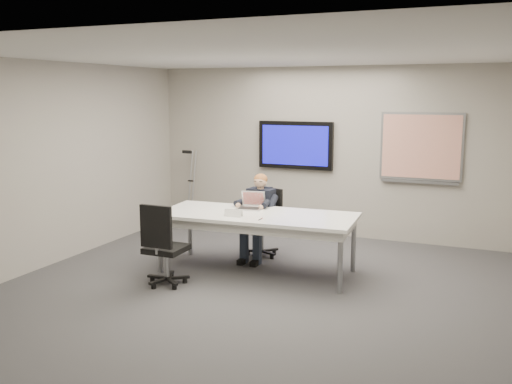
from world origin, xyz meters
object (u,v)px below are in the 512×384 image
at_px(conference_table, 257,220).
at_px(laptop, 251,204).
at_px(office_chair_far, 264,235).
at_px(office_chair_near, 165,260).
at_px(seated_person, 257,226).

relative_size(conference_table, laptop, 7.33).
xyz_separation_m(office_chair_far, laptop, (0.01, -0.49, 0.55)).
distance_m(office_chair_far, office_chair_near, 1.83).
bearing_deg(office_chair_far, office_chair_near, -86.92).
bearing_deg(office_chair_near, seated_person, -112.59).
distance_m(office_chair_near, seated_person, 1.62).
relative_size(conference_table, seated_person, 2.16).
relative_size(office_chair_near, laptop, 2.89).
distance_m(conference_table, office_chair_far, 0.89).
relative_size(office_chair_far, office_chair_near, 0.95).
height_order(office_chair_far, office_chair_near, office_chair_near).
bearing_deg(office_chair_far, conference_table, -51.37).
bearing_deg(conference_table, office_chair_far, 102.10).
bearing_deg(office_chair_near, conference_table, -131.90).
height_order(conference_table, office_chair_far, office_chair_far).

